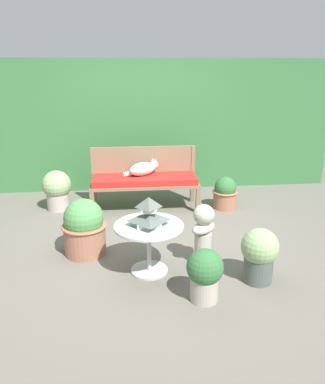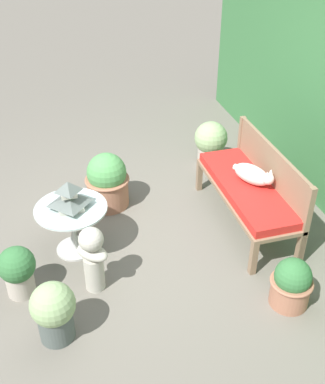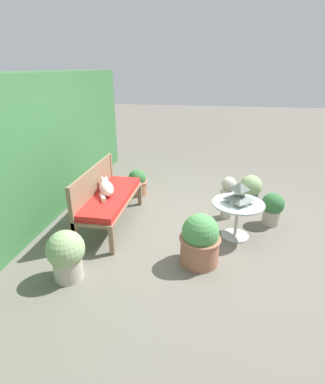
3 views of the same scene
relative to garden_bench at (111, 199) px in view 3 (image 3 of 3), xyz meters
The scene contains 13 objects.
ground 1.21m from the garden_bench, 89.31° to the right, with size 30.00×30.00×0.00m, color #666056.
foliage_hedge_back 1.58m from the garden_bench, 89.46° to the left, with size 6.40×1.02×2.12m, color #38703D.
garden_bench is the anchor object (origin of this frame).
bench_backrest 0.33m from the garden_bench, 90.00° to the left, with size 1.55×0.06×0.87m.
cat 0.19m from the garden_bench, 105.88° to the left, with size 0.53×0.36×0.23m.
patio_table 1.79m from the garden_bench, 91.74° to the right, with size 0.69×0.69×0.51m.
pagoda_birdhouse 1.80m from the garden_bench, 91.74° to the right, with size 0.32×0.32×0.29m.
garden_bust 1.76m from the garden_bench, 72.92° to the right, with size 0.35×0.34×0.66m.
potted_plant_hedge_corner 1.19m from the garden_bench, ahead, with size 0.37×0.37×0.47m.
potted_plant_bench_right 1.28m from the garden_bench, behind, with size 0.41×0.41×0.58m.
potted_plant_bench_left 2.37m from the garden_bench, 80.24° to the right, with size 0.33×0.33×0.49m.
potted_plant_table_near 2.30m from the garden_bench, 64.55° to the right, with size 0.36×0.36×0.55m.
potted_plant_patio_mid 1.52m from the garden_bench, 119.16° to the right, with size 0.50×0.50×0.64m.
Camera 3 is at (-3.80, -0.25, 2.19)m, focal length 28.00 mm.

